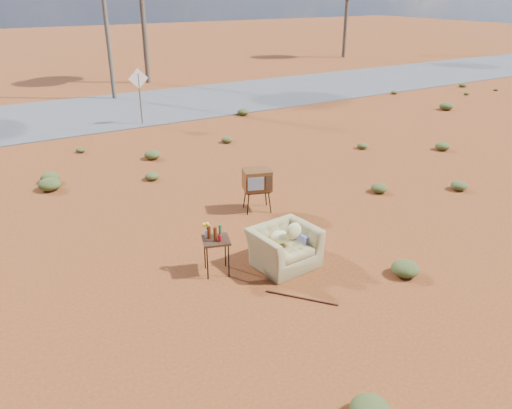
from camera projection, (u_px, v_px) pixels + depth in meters
ground at (274, 266)px, 9.79m from camera, size 140.00×140.00×0.00m
highway at (86, 113)px, 21.56m from camera, size 140.00×7.00×0.04m
armchair at (288, 241)px, 9.73m from camera, size 1.46×1.01×1.05m
tv_unit at (257, 180)px, 11.96m from camera, size 0.78×0.70×1.05m
side_table at (214, 237)px, 9.31m from camera, size 0.63×0.63×1.01m
rusty_bar at (301, 298)px, 8.77m from camera, size 0.86×1.03×0.03m
road_sign at (139, 86)px, 19.32m from camera, size 0.78×0.06×2.19m
utility_pole_center at (104, 8)px, 22.82m from camera, size 1.40×0.20×8.00m
scrub_patch at (154, 195)px, 12.81m from camera, size 17.49×8.07×0.33m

